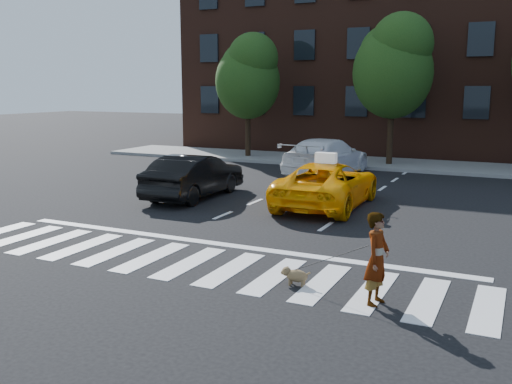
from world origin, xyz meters
TOP-DOWN VIEW (x-y plane):
  - ground at (0.00, 0.00)m, footprint 120.00×120.00m
  - crosswalk at (0.00, 0.00)m, footprint 13.00×2.40m
  - stop_line at (0.00, 1.60)m, footprint 12.00×0.30m
  - sidewalk_far at (0.00, 17.50)m, footprint 30.00×4.00m
  - building at (0.00, 25.00)m, footprint 26.00×10.00m
  - tree_left at (-6.97, 17.00)m, footprint 3.39×3.38m
  - tree_mid at (0.53, 17.00)m, footprint 3.69×3.69m
  - taxi at (0.76, 7.00)m, footprint 2.48×5.16m
  - black_sedan at (-3.82, 6.43)m, footprint 1.68×4.55m
  - white_suv at (-1.40, 13.31)m, footprint 2.70×5.65m
  - woman at (4.20, -0.59)m, footprint 0.47×0.65m
  - dog at (2.56, -0.31)m, footprint 0.60×0.25m
  - taxi_sign at (0.76, 6.80)m, footprint 0.66×0.30m

SIDE VIEW (x-z plane):
  - ground at x=0.00m, z-range 0.00..0.00m
  - crosswalk at x=0.00m, z-range 0.00..0.01m
  - stop_line at x=0.00m, z-range 0.00..0.01m
  - sidewalk_far at x=0.00m, z-range 0.00..0.15m
  - dog at x=2.56m, z-range 0.03..0.37m
  - taxi at x=0.76m, z-range 0.00..1.42m
  - black_sedan at x=-3.82m, z-range 0.00..1.49m
  - white_suv at x=-1.40m, z-range 0.00..1.59m
  - woman at x=4.20m, z-range 0.00..1.64m
  - taxi_sign at x=0.76m, z-range 1.42..1.74m
  - tree_left at x=-6.97m, z-range 1.19..7.69m
  - tree_mid at x=0.53m, z-range 1.30..8.40m
  - building at x=0.00m, z-range 0.00..12.00m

